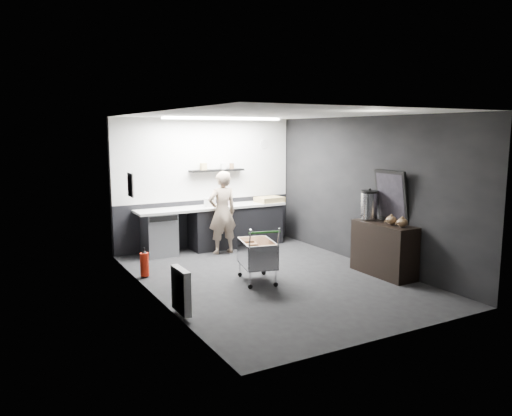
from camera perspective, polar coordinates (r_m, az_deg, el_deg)
floor at (r=8.43m, az=1.85°, el=-8.00°), size 5.50×5.50×0.00m
ceiling at (r=8.07m, az=1.95°, el=10.67°), size 5.50×5.50×0.00m
wall_back at (r=10.58m, az=-5.76°, el=2.86°), size 5.50×0.00×5.50m
wall_front at (r=5.98m, az=15.54°, el=-1.98°), size 5.50×0.00×5.50m
wall_left at (r=7.33m, az=-11.65°, el=0.10°), size 0.00×5.50×5.50m
wall_right at (r=9.32m, az=12.52°, el=1.90°), size 0.00×5.50×5.50m
kitchen_wall_panel at (r=10.52m, az=-5.76°, el=5.56°), size 3.95×0.02×1.70m
dado_panel at (r=10.68m, az=-5.65°, el=-1.69°), size 3.95×0.02×1.00m
floating_shelf at (r=10.52m, az=-4.50°, el=4.32°), size 1.20×0.22×0.04m
wall_clock at (r=11.13m, az=0.93°, el=7.32°), size 0.20×0.03×0.20m
poster at (r=8.55m, az=-14.17°, el=2.58°), size 0.02×0.30×0.40m
poster_red_band at (r=8.55m, az=-14.16°, el=3.05°), size 0.02×0.22×0.10m
radiator at (r=6.75m, az=-8.57°, el=-9.31°), size 0.10×0.50×0.60m
ceiling_strip at (r=9.71m, az=-3.75°, el=10.16°), size 2.40×0.20×0.04m
prep_counter at (r=10.47m, az=-4.29°, el=-2.13°), size 3.20×0.61×0.90m
person at (r=9.95m, az=-3.87°, el=-0.53°), size 0.61×0.41×1.66m
shopping_cart at (r=8.12m, az=0.12°, el=-5.45°), size 0.68×0.95×0.92m
sideboard at (r=8.77m, az=14.33°, el=-3.78°), size 0.51×1.19×1.79m
fire_extinguisher at (r=8.61m, az=-12.63°, el=-6.21°), size 0.15×0.15×0.49m
cardboard_box at (r=10.89m, az=1.55°, el=0.98°), size 0.59×0.46×0.11m
pink_tub at (r=10.44m, az=-3.55°, el=0.91°), size 0.21×0.21×0.21m
white_container at (r=10.25m, az=-5.30°, el=0.64°), size 0.21×0.17×0.18m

